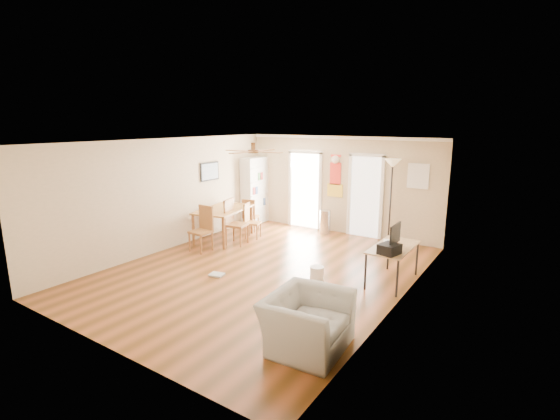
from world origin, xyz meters
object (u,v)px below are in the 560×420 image
Objects in this scene: dining_table at (224,224)px; wastebasket_a at (317,274)px; trash_can at (325,222)px; dining_chair_far at (251,215)px; computer_desk at (392,264)px; bookshelf at (254,191)px; dining_chair_right_b at (237,222)px; torchiere_lamp at (390,202)px; dining_chair_near at (200,229)px; dining_chair_right_a at (253,221)px; printer at (389,249)px; armchair at (307,322)px.

dining_table is 3.56m from wastebasket_a.
dining_table is 2.51× the size of trash_can.
dining_chair_far is 0.68× the size of computer_desk.
bookshelf is 5.42m from computer_desk.
dining_table is 1.46× the size of dining_chair_right_b.
torchiere_lamp is at bearing -17.47° from bookshelf.
dining_chair_right_b is (0.55, -0.15, 0.15)m from dining_table.
dining_chair_near is 4.60m from torchiere_lamp.
computer_desk is (2.61, -2.32, 0.03)m from trash_can.
computer_desk is (4.33, 0.63, -0.17)m from dining_chair_near.
dining_chair_right_a is 3.28m from wastebasket_a.
dining_chair_right_b is 3.17× the size of printer.
torchiere_lamp reaches higher than printer.
dining_chair_right_b is 3.66× the size of wastebasket_a.
dining_chair_far is at bearing 94.85° from dining_chair_near.
dining_chair_right_b is at bearing 176.34° from computer_desk.
dining_chair_right_a is 0.73m from dining_chair_far.
wastebasket_a is 0.27× the size of armchair.
wastebasket_a is at bearing -19.58° from dining_table.
torchiere_lamp is at bearing 84.17° from wastebasket_a.
armchair is at bearing -66.31° from bookshelf.
dining_chair_far is at bearing 86.17° from dining_table.
dining_chair_right_a reaches higher than printer.
dining_chair_far is 6.03m from armchair.
torchiere_lamp is 6.93× the size of wastebasket_a.
trash_can is at bearing -45.59° from dining_chair_right_b.
torchiere_lamp is 3.26m from wastebasket_a.
bookshelf is 2.17× the size of dining_chair_far.
dining_chair_near reaches higher than printer.
dining_chair_right_a is 0.86× the size of dining_chair_near.
dining_chair_near is at bearing 148.03° from dining_chair_right_a.
computer_desk is 0.66m from printer.
printer is at bearing -127.47° from dining_chair_right_a.
torchiere_lamp is (3.47, 2.96, 0.53)m from dining_chair_near.
dining_chair_near is (-0.36, -1.53, 0.07)m from dining_chair_right_a.
dining_chair_far is at bearing -78.58° from bookshelf.
dining_table is at bearing 113.44° from dining_chair_right_a.
armchair reaches higher than computer_desk.
bookshelf is 2.22m from dining_chair_right_b.
dining_table is at bearing 174.88° from computer_desk.
trash_can is at bearing -16.63° from bookshelf.
bookshelf is 2.94m from dining_chair_near.
dining_chair_right_b is 1.23× the size of dining_chair_far.
dining_table is 0.74m from dining_chair_right_a.
bookshelf is 2.15× the size of dining_chair_right_a.
bookshelf is 1.48× the size of computer_desk.
dining_chair_right_b reaches higher than dining_chair_near.
printer is at bearing -11.19° from armchair.
dining_chair_right_b reaches higher than dining_table.
dining_chair_right_a is 1.57m from dining_chair_near.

